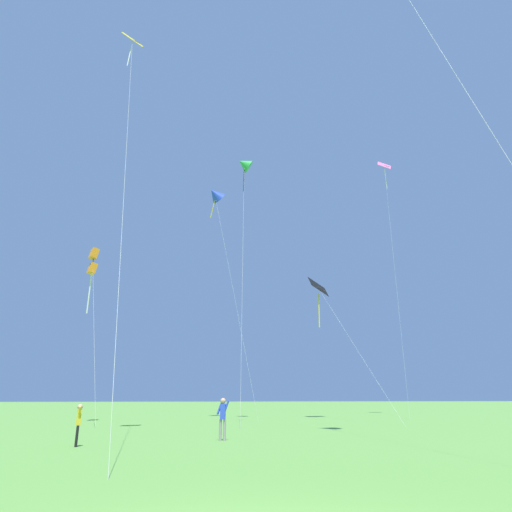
% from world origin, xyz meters
% --- Properties ---
extents(kite_pink_low, '(4.16, 6.87, 28.95)m').
position_xyz_m(kite_pink_low, '(20.93, 38.05, 26.58)').
color(kite_pink_low, pink).
rests_on(kite_pink_low, ground_plane).
extents(kite_black_large, '(2.87, 12.51, 12.81)m').
position_xyz_m(kite_black_large, '(10.89, 33.62, 10.96)').
color(kite_black_large, black).
rests_on(kite_black_large, ground_plane).
extents(kite_yellow_diamond, '(3.43, 12.43, 23.80)m').
position_xyz_m(kite_yellow_diamond, '(-5.28, 16.61, 21.63)').
color(kite_yellow_diamond, yellow).
rests_on(kite_yellow_diamond, ground_plane).
extents(kite_orange_box, '(3.27, 7.31, 13.31)m').
position_xyz_m(kite_orange_box, '(-9.03, 29.72, 12.08)').
color(kite_orange_box, orange).
rests_on(kite_orange_box, ground_plane).
extents(kite_green_small, '(2.19, 11.29, 23.86)m').
position_xyz_m(kite_green_small, '(3.36, 31.29, 22.97)').
color(kite_green_small, green).
rests_on(kite_green_small, ground_plane).
extents(kite_blue_delta, '(4.59, 6.99, 21.88)m').
position_xyz_m(kite_blue_delta, '(0.81, 34.08, 20.92)').
color(kite_blue_delta, blue).
rests_on(kite_blue_delta, ground_plane).
extents(person_in_blue_jacket, '(0.21, 0.49, 1.52)m').
position_xyz_m(person_in_blue_jacket, '(-5.06, 12.91, 0.92)').
color(person_in_blue_jacket, black).
rests_on(person_in_blue_jacket, ground_plane).
extents(person_near_tree, '(0.56, 0.24, 1.74)m').
position_xyz_m(person_near_tree, '(0.57, 14.53, 1.05)').
color(person_near_tree, gray).
rests_on(person_near_tree, ground_plane).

